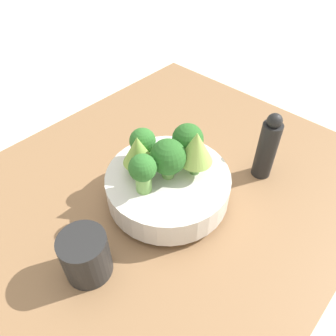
{
  "coord_description": "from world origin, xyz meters",
  "views": [
    {
      "loc": [
        -0.28,
        -0.33,
        0.56
      ],
      "look_at": [
        0.04,
        -0.03,
        0.14
      ],
      "focal_mm": 35.0,
      "sensor_mm": 36.0,
      "label": 1
    }
  ],
  "objects": [
    {
      "name": "broccoli_floret_back",
      "position": [
        0.04,
        0.04,
        0.16
      ],
      "size": [
        0.05,
        0.05,
        0.07
      ],
      "color": "#609347",
      "rests_on": "bowl"
    },
    {
      "name": "romanesco_piece_far",
      "position": [
        0.01,
        0.02,
        0.17
      ],
      "size": [
        0.06,
        0.06,
        0.09
      ],
      "color": "#6BA34C",
      "rests_on": "bowl"
    },
    {
      "name": "broccoli_floret_center",
      "position": [
        0.04,
        -0.03,
        0.16
      ],
      "size": [
        0.07,
        0.07,
        0.08
      ],
      "color": "#7AB256",
      "rests_on": "bowl"
    },
    {
      "name": "bowl",
      "position": [
        0.04,
        -0.03,
        0.09
      ],
      "size": [
        0.24,
        0.24,
        0.07
      ],
      "color": "silver",
      "rests_on": "table"
    },
    {
      "name": "ground_plane",
      "position": [
        0.0,
        0.0,
        0.0
      ],
      "size": [
        6.0,
        6.0,
        0.0
      ],
      "primitive_type": "plane",
      "color": "beige"
    },
    {
      "name": "pepper_mill",
      "position": [
        0.23,
        -0.13,
        0.12
      ],
      "size": [
        0.04,
        0.04,
        0.16
      ],
      "color": "black",
      "rests_on": "table"
    },
    {
      "name": "broccoli_floret_right",
      "position": [
        0.09,
        -0.03,
        0.17
      ],
      "size": [
        0.06,
        0.06,
        0.08
      ],
      "color": "#7AB256",
      "rests_on": "bowl"
    },
    {
      "name": "romanesco_piece_near",
      "position": [
        0.08,
        -0.06,
        0.18
      ],
      "size": [
        0.06,
        0.06,
        0.09
      ],
      "color": "#609347",
      "rests_on": "bowl"
    },
    {
      "name": "table",
      "position": [
        0.0,
        0.0,
        0.02
      ],
      "size": [
        0.98,
        0.73,
        0.05
      ],
      "color": "olive",
      "rests_on": "ground_plane"
    },
    {
      "name": "broccoli_floret_left",
      "position": [
        -0.02,
        -0.02,
        0.17
      ],
      "size": [
        0.05,
        0.05,
        0.08
      ],
      "color": "#7AB256",
      "rests_on": "bowl"
    },
    {
      "name": "cup",
      "position": [
        -0.17,
        -0.04,
        0.09
      ],
      "size": [
        0.08,
        0.08,
        0.09
      ],
      "color": "black",
      "rests_on": "table"
    }
  ]
}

